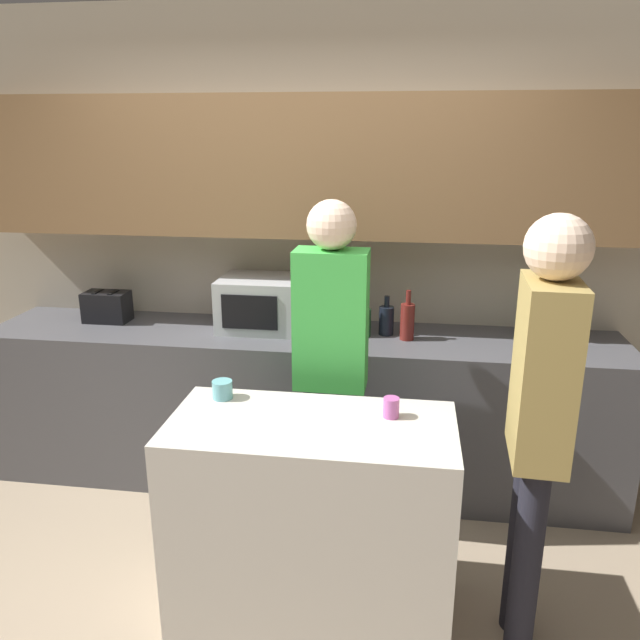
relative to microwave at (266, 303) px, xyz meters
name	(u,v)px	position (x,y,z in m)	size (l,w,h in m)	color
back_wall	(307,217)	(0.21, 0.20, 0.48)	(6.40, 0.40, 2.70)	#B2A893
back_counter	(301,408)	(0.21, -0.08, -0.61)	(3.60, 0.62, 0.91)	#4C4C51
kitchen_island	(311,521)	(0.44, -1.15, -0.61)	(1.15, 0.56, 0.91)	beige
microwave	(266,303)	(0.00, 0.00, 0.00)	(0.52, 0.39, 0.30)	#B7BABC
toaster	(107,307)	(-0.98, 0.00, -0.06)	(0.26, 0.16, 0.18)	black
potted_plant	(548,306)	(1.55, 0.00, 0.05)	(0.14, 0.14, 0.40)	brown
bottle_0	(346,314)	(0.47, -0.02, -0.04)	(0.09, 0.09, 0.29)	maroon
bottle_1	(364,322)	(0.57, -0.07, -0.07)	(0.07, 0.07, 0.22)	#194723
bottle_2	(386,320)	(0.69, -0.01, -0.06)	(0.08, 0.08, 0.22)	black
bottle_3	(407,321)	(0.81, -0.08, -0.04)	(0.08, 0.08, 0.28)	maroon
cup_0	(222,390)	(0.03, -0.98, -0.12)	(0.09, 0.09, 0.08)	#66AEB6
cup_1	(391,407)	(0.76, -1.06, -0.11)	(0.07, 0.07, 0.08)	#B658A3
person_left	(540,406)	(1.30, -1.20, -0.01)	(0.23, 0.35, 1.76)	black
person_center	(331,347)	(0.45, -0.61, -0.03)	(0.34, 0.23, 1.73)	black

